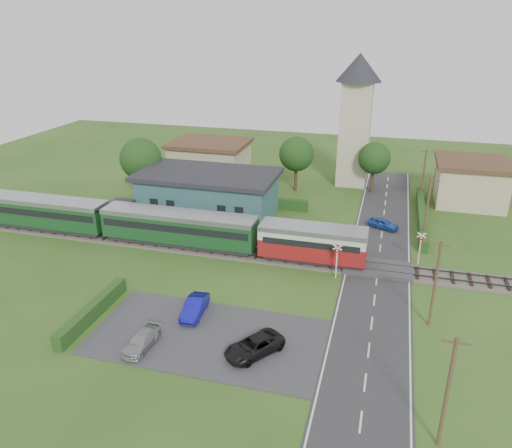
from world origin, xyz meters
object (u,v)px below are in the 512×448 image
(crossing_signal_far, at_px, (420,244))
(car_park_silver, at_px, (141,341))
(church_tower, at_px, (356,111))
(pedestrian_far, at_px, (135,217))
(pedestrian_near, at_px, (245,230))
(station_building, at_px, (208,194))
(crossing_signal_near, at_px, (337,256))
(car_on_road, at_px, (384,224))
(house_east, at_px, (471,181))
(equipment_hut, at_px, (122,212))
(house_west, at_px, (210,160))
(car_park_dark, at_px, (254,346))
(train, at_px, (150,224))
(car_park_blue, at_px, (195,307))

(crossing_signal_far, xyz_separation_m, car_park_silver, (-19.09, -18.89, -1.52))
(church_tower, xyz_separation_m, pedestrian_far, (-21.73, -22.51, -9.02))
(pedestrian_near, distance_m, pedestrian_far, 12.91)
(station_building, xyz_separation_m, crossing_signal_near, (16.40, -11.40, -0.55))
(car_on_road, height_order, car_park_silver, car_on_road)
(crossing_signal_far, height_order, pedestrian_far, crossing_signal_far)
(crossing_signal_near, bearing_deg, pedestrian_far, 165.70)
(station_building, relative_size, house_east, 1.82)
(equipment_hut, distance_m, house_west, 20.05)
(car_on_road, height_order, pedestrian_near, pedestrian_near)
(house_east, distance_m, car_park_dark, 41.10)
(house_east, relative_size, pedestrian_far, 5.85)
(crossing_signal_far, bearing_deg, train, -174.85)
(station_building, height_order, car_park_silver, station_building)
(equipment_hut, height_order, pedestrian_near, equipment_hut)
(train, bearing_deg, car_park_blue, -50.51)
(crossing_signal_far, height_order, car_park_silver, crossing_signal_far)
(crossing_signal_far, distance_m, car_park_dark, 20.81)
(car_park_blue, bearing_deg, crossing_signal_far, 34.63)
(crossing_signal_far, xyz_separation_m, car_on_road, (-3.53, 7.97, -1.52))
(train, relative_size, car_park_silver, 11.64)
(car_park_blue, xyz_separation_m, pedestrian_far, (-13.25, 14.99, 0.48))
(crossing_signal_near, bearing_deg, car_park_dark, -107.77)
(pedestrian_near, bearing_deg, crossing_signal_near, 148.80)
(crossing_signal_far, bearing_deg, car_on_road, 113.88)
(pedestrian_far, bearing_deg, car_on_road, -73.68)
(church_tower, bearing_deg, crossing_signal_near, -87.18)
(station_building, bearing_deg, church_tower, 48.59)
(station_building, distance_m, house_west, 14.87)
(station_building, distance_m, pedestrian_near, 8.64)
(crossing_signal_far, bearing_deg, crossing_signal_near, -146.31)
(equipment_hut, relative_size, church_tower, 0.14)
(pedestrian_far, bearing_deg, station_building, -48.76)
(station_building, bearing_deg, car_park_blue, -72.34)
(car_on_road, distance_m, car_park_silver, 31.05)
(car_on_road, xyz_separation_m, car_park_blue, (-13.55, -21.86, 0.10))
(house_west, xyz_separation_m, car_on_road, (25.07, -12.64, -2.17))
(station_building, bearing_deg, pedestrian_far, -140.69)
(church_tower, height_order, pedestrian_near, church_tower)
(house_west, xyz_separation_m, pedestrian_near, (11.18, -19.86, -1.60))
(train, height_order, car_park_silver, train)
(house_east, relative_size, car_park_silver, 2.37)
(car_on_road, height_order, car_park_dark, car_park_dark)
(church_tower, relative_size, car_park_blue, 4.51)
(equipment_hut, relative_size, station_building, 0.16)
(church_tower, relative_size, car_park_dark, 4.00)
(station_building, height_order, train, station_building)
(station_building, relative_size, house_west, 1.48)
(house_east, bearing_deg, station_building, -156.56)
(car_on_road, bearing_deg, car_park_blue, 171.47)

